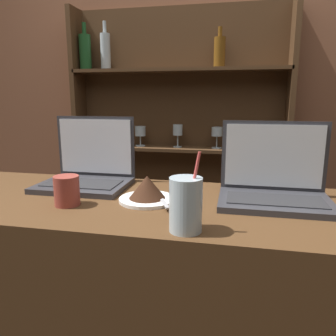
% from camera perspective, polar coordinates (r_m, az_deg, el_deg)
% --- Properties ---
extents(back_wall, '(7.00, 0.06, 2.70)m').
position_cam_1_polar(back_wall, '(2.15, 5.44, 11.67)').
color(back_wall, brown).
rests_on(back_wall, ground_plane).
extents(back_shelf, '(1.34, 0.18, 1.91)m').
position_cam_1_polar(back_shelf, '(2.12, 1.55, 2.21)').
color(back_shelf, '#472D19').
rests_on(back_shelf, ground_plane).
extents(laptop_near, '(0.30, 0.23, 0.24)m').
position_cam_1_polar(laptop_near, '(1.21, -13.73, -0.41)').
color(laptop_near, '#333338').
rests_on(laptop_near, bar_counter).
extents(laptop_far, '(0.32, 0.22, 0.24)m').
position_cam_1_polar(laptop_far, '(1.04, 18.00, -2.63)').
color(laptop_far, '#333338').
rests_on(laptop_far, bar_counter).
extents(cake_plate, '(0.17, 0.18, 0.08)m').
position_cam_1_polar(cake_plate, '(1.00, -3.63, -3.88)').
color(cake_plate, white).
rests_on(cake_plate, bar_counter).
extents(water_glass, '(0.08, 0.08, 0.19)m').
position_cam_1_polar(water_glass, '(0.77, 3.11, -6.38)').
color(water_glass, silver).
rests_on(water_glass, bar_counter).
extents(coffee_cup, '(0.07, 0.07, 0.09)m').
position_cam_1_polar(coffee_cup, '(1.00, -17.21, -3.79)').
color(coffee_cup, '#993D33').
rests_on(coffee_cup, bar_counter).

